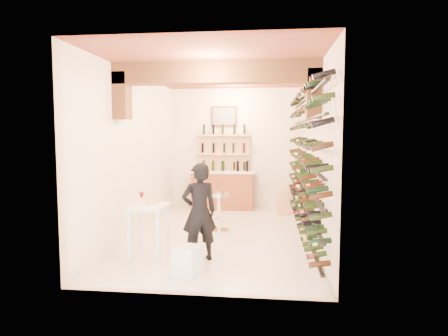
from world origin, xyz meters
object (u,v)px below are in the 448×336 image
object	(u,v)px
person	(199,212)
crate_lower	(288,207)
tasting_table	(149,214)
white_stool	(187,260)
wine_rack	(302,157)
chrome_barstool	(219,209)
back_counter	(223,189)

from	to	relation	value
person	crate_lower	xyz separation A→B (m)	(1.57, 3.83, -0.61)
tasting_table	white_stool	world-z (taller)	tasting_table
wine_rack	tasting_table	size ratio (longest dim) A/B	5.51
tasting_table	wine_rack	bearing A→B (deg)	33.76
chrome_barstool	crate_lower	xyz separation A→B (m)	(1.49, 1.94, -0.29)
crate_lower	chrome_barstool	bearing A→B (deg)	-127.64
person	back_counter	bearing A→B (deg)	-114.65
chrome_barstool	wine_rack	bearing A→B (deg)	-9.19
back_counter	chrome_barstool	world-z (taller)	back_counter
white_stool	chrome_barstool	size ratio (longest dim) A/B	0.52
back_counter	tasting_table	bearing A→B (deg)	-99.83
back_counter	chrome_barstool	bearing A→B (deg)	-85.09
crate_lower	tasting_table	bearing A→B (deg)	-122.98
person	crate_lower	distance (m)	4.18
person	chrome_barstool	xyz separation A→B (m)	(0.08, 1.89, -0.32)
wine_rack	white_stool	bearing A→B (deg)	-127.72
person	crate_lower	world-z (taller)	person
wine_rack	chrome_barstool	world-z (taller)	wine_rack
crate_lower	back_counter	bearing A→B (deg)	165.22
chrome_barstool	crate_lower	size ratio (longest dim) A/B	1.41
wine_rack	white_stool	xyz separation A→B (m)	(-1.77, -2.28, -1.34)
back_counter	chrome_barstool	distance (m)	2.40
wine_rack	crate_lower	world-z (taller)	wine_rack
tasting_table	white_stool	size ratio (longest dim) A/B	2.51
wine_rack	back_counter	world-z (taller)	wine_rack
wine_rack	person	bearing A→B (deg)	-136.35
person	chrome_barstool	distance (m)	1.92
wine_rack	tasting_table	world-z (taller)	wine_rack
back_counter	white_stool	size ratio (longest dim) A/B	4.13
back_counter	crate_lower	distance (m)	1.79
wine_rack	crate_lower	size ratio (longest dim) A/B	10.10
chrome_barstool	person	bearing A→B (deg)	-92.40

